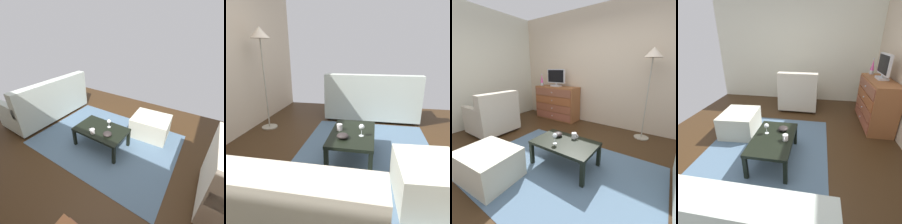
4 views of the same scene
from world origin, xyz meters
TOP-DOWN VIEW (x-y plane):
  - ground_plane at (0.00, 0.00)m, footprint 5.60×4.45m
  - area_rug at (0.20, -0.20)m, footprint 2.60×1.90m
  - coffee_table at (0.19, -0.03)m, footprint 0.91×0.57m
  - wine_glass at (0.10, -0.15)m, footprint 0.07×0.07m
  - mug at (0.23, 0.15)m, footprint 0.11×0.08m
  - bowl_decorative at (-0.02, 0.07)m, footprint 0.15×0.15m
  - couch_large at (1.88, -0.23)m, footprint 0.85×1.85m
  - ottoman at (-0.45, -0.83)m, footprint 0.74×0.64m
  - standing_lamp at (0.98, 1.63)m, footprint 0.32×0.32m

SIDE VIEW (x-z plane):
  - ground_plane at x=0.00m, z-range -0.05..0.00m
  - area_rug at x=0.20m, z-range 0.00..0.01m
  - ottoman at x=-0.45m, z-range 0.00..0.41m
  - coffee_table at x=0.19m, z-range 0.14..0.51m
  - couch_large at x=1.88m, z-range -0.11..0.83m
  - bowl_decorative at x=-0.02m, z-range 0.37..0.44m
  - mug at x=0.23m, z-range 0.37..0.46m
  - wine_glass at x=0.10m, z-range 0.41..0.56m
  - standing_lamp at x=0.98m, z-range 0.63..2.39m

